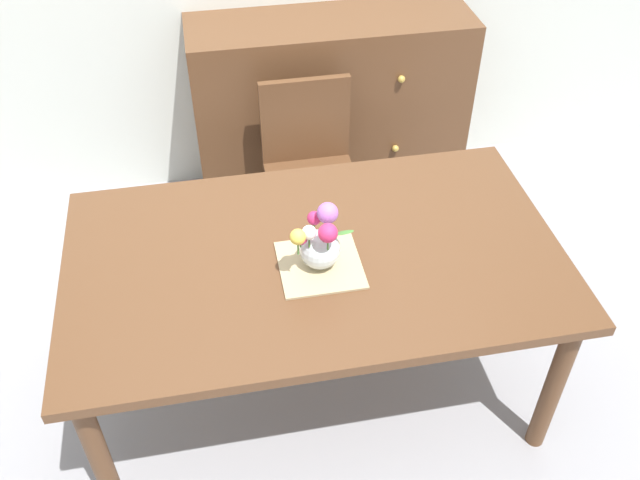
{
  "coord_description": "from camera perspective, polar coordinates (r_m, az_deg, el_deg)",
  "views": [
    {
      "loc": [
        -0.32,
        -1.76,
        2.4
      ],
      "look_at": [
        0.01,
        -0.06,
        0.86
      ],
      "focal_mm": 38.63,
      "sensor_mm": 36.0,
      "label": 1
    }
  ],
  "objects": [
    {
      "name": "ground_plane",
      "position": [
        2.99,
        -0.39,
        -11.61
      ],
      "size": [
        12.0,
        12.0,
        0.0
      ],
      "primitive_type": "plane",
      "color": "#939399"
    },
    {
      "name": "dresser",
      "position": [
        3.68,
        0.84,
        10.66
      ],
      "size": [
        1.4,
        0.47,
        1.0
      ],
      "color": "brown",
      "rests_on": "ground_plane"
    },
    {
      "name": "flower_vase",
      "position": [
        2.31,
        -0.05,
        -0.19
      ],
      "size": [
        0.22,
        0.19,
        0.23
      ],
      "color": "silver",
      "rests_on": "placemat"
    },
    {
      "name": "chair_far",
      "position": [
        3.26,
        -0.87,
        6.41
      ],
      "size": [
        0.42,
        0.42,
        0.9
      ],
      "rotation": [
        0.0,
        0.0,
        3.14
      ],
      "color": "brown",
      "rests_on": "ground_plane"
    },
    {
      "name": "placemat",
      "position": [
        2.39,
        0.0,
        -2.07
      ],
      "size": [
        0.28,
        0.28,
        0.01
      ],
      "primitive_type": "cube",
      "color": "tan",
      "rests_on": "dining_table"
    },
    {
      "name": "dining_table",
      "position": [
        2.49,
        -0.45,
        -2.46
      ],
      "size": [
        1.76,
        1.04,
        0.74
      ],
      "color": "brown",
      "rests_on": "ground_plane"
    }
  ]
}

